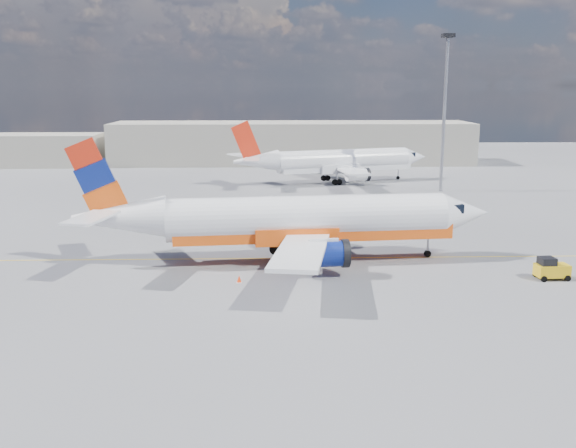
{
  "coord_description": "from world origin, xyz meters",
  "views": [
    {
      "loc": [
        0.44,
        -52.09,
        15.04
      ],
      "look_at": [
        2.01,
        1.26,
        3.5
      ],
      "focal_mm": 40.0,
      "sensor_mm": 36.0,
      "label": 1
    }
  ],
  "objects_px": {
    "traffic_cone": "(239,279)",
    "second_jet": "(337,162)",
    "gse_tug": "(551,269)",
    "main_jet": "(294,220)"
  },
  "relations": [
    {
      "from": "traffic_cone",
      "to": "second_jet",
      "type": "bearing_deg",
      "value": 75.99
    },
    {
      "from": "main_jet",
      "to": "second_jet",
      "type": "bearing_deg",
      "value": 74.07
    },
    {
      "from": "second_jet",
      "to": "traffic_cone",
      "type": "height_order",
      "value": "second_jet"
    },
    {
      "from": "main_jet",
      "to": "traffic_cone",
      "type": "distance_m",
      "value": 8.26
    },
    {
      "from": "main_jet",
      "to": "second_jet",
      "type": "relative_size",
      "value": 1.11
    },
    {
      "from": "gse_tug",
      "to": "traffic_cone",
      "type": "bearing_deg",
      "value": 176.61
    },
    {
      "from": "gse_tug",
      "to": "traffic_cone",
      "type": "relative_size",
      "value": 4.41
    },
    {
      "from": "traffic_cone",
      "to": "main_jet",
      "type": "bearing_deg",
      "value": 53.11
    },
    {
      "from": "second_jet",
      "to": "traffic_cone",
      "type": "xyz_separation_m",
      "value": [
        -13.08,
        -52.41,
        -3.04
      ]
    },
    {
      "from": "main_jet",
      "to": "second_jet",
      "type": "xyz_separation_m",
      "value": [
        8.57,
        46.39,
        -0.36
      ]
    }
  ]
}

